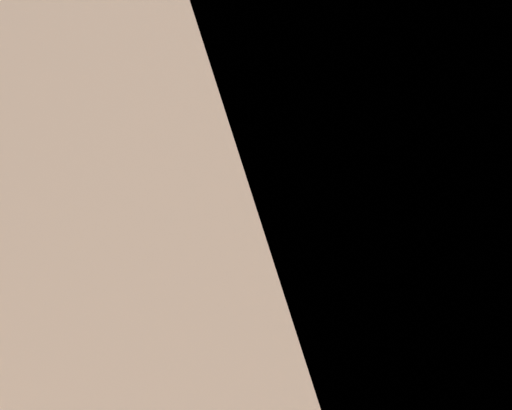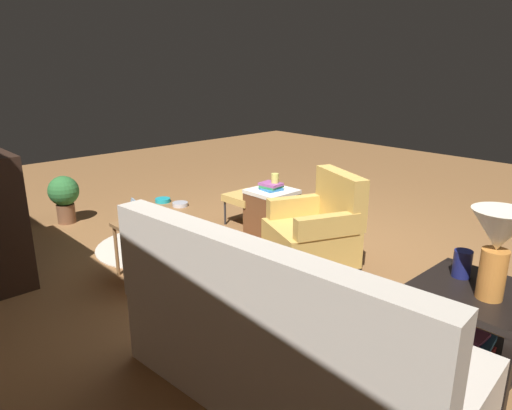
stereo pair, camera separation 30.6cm
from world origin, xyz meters
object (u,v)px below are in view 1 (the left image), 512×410
object	(u,v)px
table_lamp	(512,233)
pet_bowl_teal	(150,202)
small_vase	(473,257)
book_stack_shelf	(482,332)
laptop	(146,223)
potted_plant	(51,199)
book_stack_hamper	(265,186)
wicker_hamper	(266,211)
ottoman	(239,199)
laptop_desk	(151,234)
side_table	(486,310)
pet_bowl_steel	(169,206)
yellow_mug	(269,178)
tv_remote	(264,185)
couch	(313,343)
armchair	(317,229)

from	to	relation	value
table_lamp	pet_bowl_teal	size ratio (longest dim) A/B	2.50
small_vase	book_stack_shelf	distance (m)	0.45
laptop	potted_plant	bearing A→B (deg)	-2.40
book_stack_hamper	laptop	bearing A→B (deg)	93.43
wicker_hamper	ottoman	size ratio (longest dim) A/B	1.20
laptop_desk	ottoman	world-z (taller)	laptop_desk
laptop_desk	pet_bowl_teal	size ratio (longest dim) A/B	2.80
small_vase	laptop	size ratio (longest dim) A/B	0.45
side_table	book_stack_shelf	xyz separation A→B (m)	(-0.00, 0.00, -0.15)
laptop_desk	pet_bowl_steel	size ratio (longest dim) A/B	2.80
yellow_mug	tv_remote	xyz separation A→B (m)	(0.12, -0.05, -0.11)
book_stack_hamper	ottoman	distance (m)	0.42
pet_bowl_teal	potted_plant	xyz separation A→B (m)	(0.05, 1.26, 0.31)
book_stack_hamper	pet_bowl_steel	world-z (taller)	book_stack_hamper
couch	potted_plant	distance (m)	3.77
couch	wicker_hamper	world-z (taller)	couch
couch	side_table	size ratio (longest dim) A/B	3.07
small_vase	laptop	distance (m)	2.41
couch	side_table	bearing A→B (deg)	-122.20
tv_remote	potted_plant	world-z (taller)	potted_plant
armchair	potted_plant	size ratio (longest dim) A/B	1.61
book_stack_shelf	yellow_mug	xyz separation A→B (m)	(2.48, -0.90, 0.39)
book_stack_shelf	table_lamp	bearing A→B (deg)	149.82
table_lamp	yellow_mug	size ratio (longest dim) A/B	5.00
table_lamp	couch	bearing A→B (deg)	52.91
yellow_mug	pet_bowl_steel	size ratio (longest dim) A/B	0.50
wicker_hamper	couch	bearing A→B (deg)	136.70
armchair	side_table	size ratio (longest dim) A/B	1.38
table_lamp	laptop_desk	size ratio (longest dim) A/B	0.89
laptop_desk	yellow_mug	distance (m)	1.58
pet_bowl_teal	ottoman	bearing A→B (deg)	-171.72
couch	pet_bowl_teal	world-z (taller)	couch
book_stack_shelf	ottoman	world-z (taller)	ottoman
armchair	book_stack_shelf	distance (m)	1.64
laptop_desk	wicker_hamper	xyz separation A→B (m)	(0.10, -1.54, -0.18)
couch	armchair	bearing A→B (deg)	-55.42
laptop_desk	tv_remote	size ratio (longest dim) A/B	3.50
armchair	wicker_hamper	xyz separation A→B (m)	(0.93, -0.38, -0.12)
small_vase	laptop_desk	bearing A→B (deg)	18.97
wicker_hamper	pet_bowl_teal	xyz separation A→B (m)	(1.80, 0.24, -0.22)
book_stack_hamper	pet_bowl_teal	bearing A→B (deg)	7.57
laptop	yellow_mug	distance (m)	1.61
couch	laptop	size ratio (longest dim) A/B	5.30
laptop_desk	pet_bowl_teal	distance (m)	2.33
book_stack_hamper	pet_bowl_steel	bearing A→B (deg)	6.73
pet_bowl_teal	book_stack_shelf	bearing A→B (deg)	171.71
wicker_hamper	armchair	bearing A→B (deg)	157.63
book_stack_hamper	potted_plant	distance (m)	2.38
table_lamp	book_stack_shelf	xyz separation A→B (m)	(0.08, -0.05, -0.67)
small_vase	pet_bowl_steel	xyz separation A→B (m)	(3.84, -0.59, -0.61)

